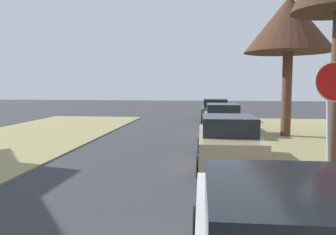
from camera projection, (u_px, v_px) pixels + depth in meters
The scene contains 5 objects.
stop_sign_far at pixel (333, 103), 6.70m from camera, with size 0.81×0.50×2.95m.
street_tree_right_far at pixel (289, 26), 15.93m from camera, with size 4.23×4.23×6.74m.
parked_sedan_tan at pixel (228, 142), 10.60m from camera, with size 2.02×4.43×1.57m.
parked_sedan_silver at pixel (222, 120), 17.49m from camera, with size 2.02×4.43×1.57m.
parked_sedan_green at pixel (215, 111), 23.82m from camera, with size 2.02×4.43×1.57m.
Camera 1 is at (1.60, 4.38, 2.53)m, focal length 35.59 mm.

